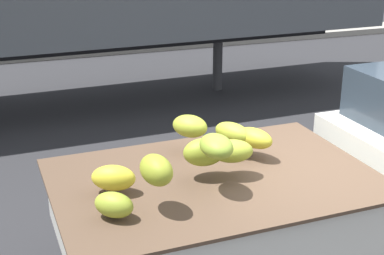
# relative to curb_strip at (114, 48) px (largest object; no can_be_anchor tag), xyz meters

# --- Properties ---
(curb_strip) EXTENTS (80.00, 0.80, 0.16)m
(curb_strip) POSITION_rel_curb_strip_xyz_m (0.00, 0.00, 0.00)
(curb_strip) COLOR gray
(curb_strip) RESTS_ON ground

